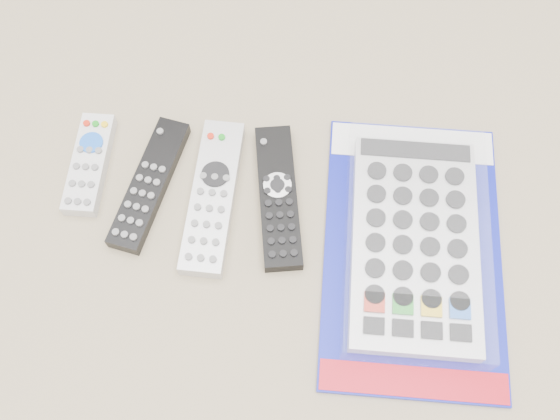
# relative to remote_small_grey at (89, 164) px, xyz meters

# --- Properties ---
(remote_small_grey) EXTENTS (0.04, 0.14, 0.02)m
(remote_small_grey) POSITION_rel_remote_small_grey_xyz_m (0.00, 0.00, 0.00)
(remote_small_grey) COLOR silver
(remote_small_grey) RESTS_ON ground
(remote_slim_black) EXTENTS (0.08, 0.19, 0.02)m
(remote_slim_black) POSITION_rel_remote_small_grey_xyz_m (0.08, -0.02, -0.00)
(remote_slim_black) COLOR black
(remote_slim_black) RESTS_ON ground
(remote_silver_dvd) EXTENTS (0.06, 0.21, 0.02)m
(remote_silver_dvd) POSITION_rel_remote_small_grey_xyz_m (0.17, -0.03, 0.00)
(remote_silver_dvd) COLOR #BABABE
(remote_silver_dvd) RESTS_ON ground
(remote_large_black) EXTENTS (0.08, 0.20, 0.02)m
(remote_large_black) POSITION_rel_remote_small_grey_xyz_m (0.25, -0.03, -0.00)
(remote_large_black) COLOR black
(remote_large_black) RESTS_ON ground
(jumbo_remote_packaged) EXTENTS (0.22, 0.36, 0.05)m
(jumbo_remote_packaged) POSITION_rel_remote_small_grey_xyz_m (0.42, -0.08, 0.01)
(jumbo_remote_packaged) COLOR #0E169D
(jumbo_remote_packaged) RESTS_ON ground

